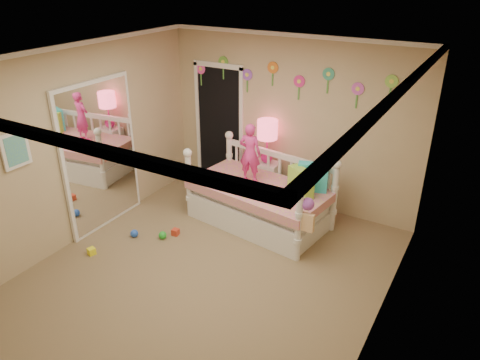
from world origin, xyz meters
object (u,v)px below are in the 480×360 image
Objects in this scene: daybed at (259,189)px; nightstand at (266,182)px; table_lamp at (267,135)px; child at (250,153)px.

nightstand is at bearing 117.08° from daybed.
daybed is 0.91m from table_lamp.
daybed is 2.90× the size of table_lamp.
daybed reaches higher than nightstand.
child is at bearing 169.36° from daybed.
daybed is at bearing 152.03° from child.
child reaches higher than table_lamp.
table_lamp is (-0.23, 0.66, 0.57)m from daybed.
table_lamp is (0.00, 0.00, 0.78)m from nightstand.
child is at bearing -86.75° from table_lamp.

